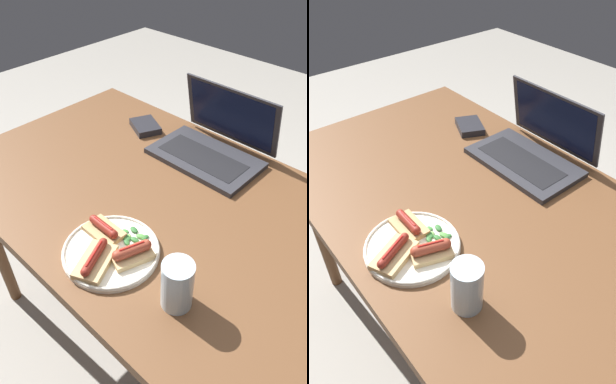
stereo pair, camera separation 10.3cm
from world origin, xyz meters
TOP-DOWN VIEW (x-y plane):
  - ground_plane at (0.00, 0.00)m, footprint 6.00×6.00m
  - desk at (0.00, 0.00)m, footprint 1.30×0.82m
  - laptop at (0.00, 0.28)m, footprint 0.36×0.26m
  - plate at (0.08, -0.24)m, footprint 0.25×0.25m
  - sausage_toast_left at (0.02, -0.22)m, footprint 0.11×0.07m
  - sausage_toast_middle at (0.14, -0.23)m, footprint 0.09×0.11m
  - sausage_toast_right at (0.09, -0.30)m, footprint 0.11×0.14m
  - salad_pile at (0.09, -0.18)m, footprint 0.07×0.07m
  - drinking_glass at (0.29, -0.24)m, footprint 0.07×0.07m
  - external_drive at (-0.29, 0.25)m, footprint 0.14×0.13m

SIDE VIEW (x-z plane):
  - ground_plane at x=0.00m, z-range 0.00..0.00m
  - desk at x=0.00m, z-range 0.30..1.04m
  - plate at x=0.08m, z-range 0.74..0.76m
  - external_drive at x=-0.29m, z-range 0.74..0.77m
  - salad_pile at x=0.09m, z-range 0.75..0.76m
  - sausage_toast_left at x=0.02m, z-range 0.75..0.79m
  - sausage_toast_right at x=0.09m, z-range 0.75..0.79m
  - sausage_toast_middle at x=0.14m, z-range 0.75..0.79m
  - laptop at x=0.00m, z-range 0.67..0.89m
  - drinking_glass at x=0.29m, z-range 0.74..0.87m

